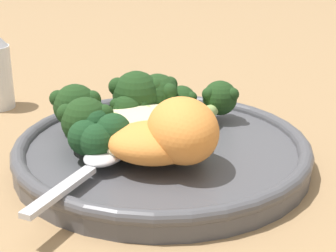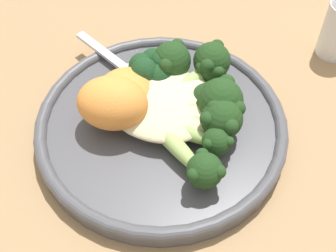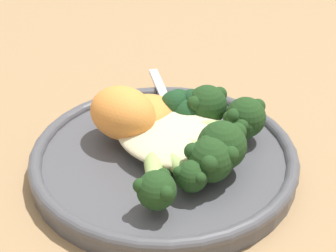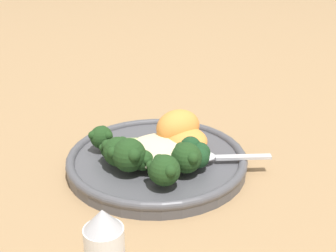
# 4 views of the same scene
# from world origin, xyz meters

# --- Properties ---
(ground_plane) EXTENTS (4.00, 4.00, 0.00)m
(ground_plane) POSITION_xyz_m (0.00, 0.00, 0.00)
(ground_plane) COLOR #9E7A51
(plate) EXTENTS (0.24, 0.24, 0.02)m
(plate) POSITION_xyz_m (-0.01, 0.02, 0.01)
(plate) COLOR #4C4C51
(plate) RESTS_ON ground_plane
(quinoa_mound) EXTENTS (0.11, 0.09, 0.02)m
(quinoa_mound) POSITION_xyz_m (-0.01, 0.01, 0.03)
(quinoa_mound) COLOR beige
(quinoa_mound) RESTS_ON plate
(broccoli_stalk_0) EXTENTS (0.11, 0.07, 0.03)m
(broccoli_stalk_0) POSITION_xyz_m (-0.05, 0.06, 0.03)
(broccoli_stalk_0) COLOR #9EBC66
(broccoli_stalk_0) RESTS_ON plate
(broccoli_stalk_1) EXTENTS (0.12, 0.03, 0.03)m
(broccoli_stalk_1) POSITION_xyz_m (-0.04, 0.03, 0.03)
(broccoli_stalk_1) COLOR #9EBC66
(broccoli_stalk_1) RESTS_ON plate
(broccoli_stalk_2) EXTENTS (0.10, 0.04, 0.04)m
(broccoli_stalk_2) POSITION_xyz_m (-0.06, 0.01, 0.04)
(broccoli_stalk_2) COLOR #9EBC66
(broccoli_stalk_2) RESTS_ON plate
(broccoli_stalk_3) EXTENTS (0.09, 0.07, 0.04)m
(broccoli_stalk_3) POSITION_xyz_m (-0.05, -0.00, 0.04)
(broccoli_stalk_3) COLOR #9EBC66
(broccoli_stalk_3) RESTS_ON plate
(broccoli_stalk_4) EXTENTS (0.08, 0.07, 0.03)m
(broccoli_stalk_4) POSITION_xyz_m (-0.03, 0.00, 0.03)
(broccoli_stalk_4) COLOR #9EBC66
(broccoli_stalk_4) RESTS_ON plate
(broccoli_stalk_5) EXTENTS (0.07, 0.11, 0.03)m
(broccoli_stalk_5) POSITION_xyz_m (-0.03, -0.03, 0.03)
(broccoli_stalk_5) COLOR #9EBC66
(broccoli_stalk_5) RESTS_ON plate
(broccoli_stalk_6) EXTENTS (0.07, 0.11, 0.04)m
(broccoli_stalk_6) POSITION_xyz_m (-0.03, -0.04, 0.04)
(broccoli_stalk_6) COLOR #9EBC66
(broccoli_stalk_6) RESTS_ON plate
(broccoli_stalk_7) EXTENTS (0.04, 0.10, 0.04)m
(broccoli_stalk_7) POSITION_xyz_m (0.00, -0.03, 0.04)
(broccoli_stalk_7) COLOR #9EBC66
(broccoli_stalk_7) RESTS_ON plate
(sweet_potato_chunk_0) EXTENTS (0.08, 0.07, 0.05)m
(sweet_potato_chunk_0) POSITION_xyz_m (0.03, 0.03, 0.05)
(sweet_potato_chunk_0) COLOR orange
(sweet_potato_chunk_0) RESTS_ON plate
(sweet_potato_chunk_1) EXTENTS (0.06, 0.07, 0.03)m
(sweet_potato_chunk_1) POSITION_xyz_m (0.03, 0.01, 0.04)
(sweet_potato_chunk_1) COLOR orange
(sweet_potato_chunk_1) RESTS_ON plate
(kale_tuft) EXTENTS (0.05, 0.05, 0.03)m
(kale_tuft) POSITION_xyz_m (0.02, -0.03, 0.04)
(kale_tuft) COLOR #193D1E
(kale_tuft) RESTS_ON plate
(spoon) EXTENTS (0.11, 0.06, 0.01)m
(spoon) POSITION_xyz_m (0.04, -0.03, 0.03)
(spoon) COLOR silver
(spoon) RESTS_ON plate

